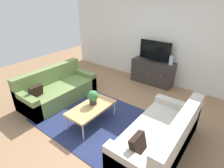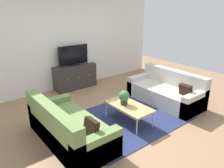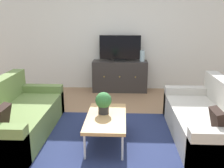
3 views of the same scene
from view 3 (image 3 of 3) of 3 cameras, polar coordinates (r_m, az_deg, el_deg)
name	(u,v)px [view 3 (image 3 of 3)]	position (r m, az deg, el deg)	size (l,w,h in m)	color
ground_plane	(111,133)	(3.94, -0.26, -10.98)	(10.00, 10.00, 0.00)	#997251
wall_back	(116,32)	(6.10, 1.00, 11.57)	(6.40, 0.12, 2.70)	silver
area_rug	(110,138)	(3.80, -0.38, -11.89)	(2.50, 1.90, 0.01)	navy
couch_left_side	(13,118)	(4.07, -21.20, -7.08)	(0.89, 1.90, 0.81)	olive
couch_right_side	(211,122)	(3.93, 21.28, -7.86)	(0.89, 1.90, 0.81)	beige
coffee_table	(106,118)	(3.56, -1.32, -7.66)	(0.54, 1.05, 0.39)	tan
potted_plant	(103,102)	(3.58, -1.92, -4.02)	(0.23, 0.23, 0.31)	#2D2D2D
tv_console	(120,76)	(5.96, 1.76, 1.80)	(1.26, 0.47, 0.71)	#332D2B
flat_screen_tv	(120,48)	(5.87, 1.82, 8.00)	(0.94, 0.16, 0.58)	black
glass_vase	(142,56)	(5.89, 6.79, 6.29)	(0.11, 0.11, 0.25)	silver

